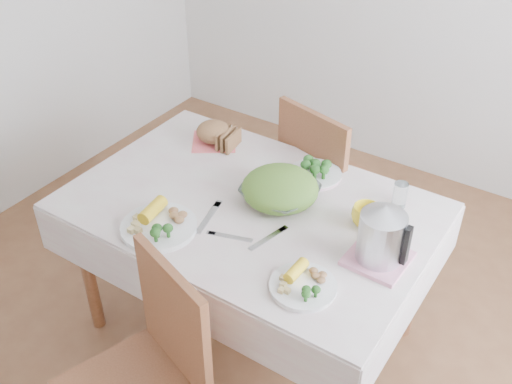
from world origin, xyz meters
The scene contains 17 objects.
floor centered at (0.00, 0.00, 0.00)m, with size 3.60×3.60×0.00m, color brown.
dining_table centered at (0.00, 0.00, 0.38)m, with size 1.40×0.90×0.75m, color brown.
tablecloth centered at (0.00, 0.00, 0.76)m, with size 1.50×1.00×0.01m, color beige.
chair_far centered at (0.07, 0.69, 0.46)m, with size 0.44×0.44×0.98m, color brown.
salad_bowl centered at (0.09, 0.09, 0.80)m, with size 0.30×0.30×0.07m, color white.
dinner_plate_left centered at (-0.20, -0.34, 0.77)m, with size 0.30×0.30×0.03m, color white.
dinner_plate_right centered at (0.43, -0.31, 0.77)m, with size 0.24×0.24×0.02m, color white.
broccoli_plate centered at (0.13, 0.33, 0.77)m, with size 0.24×0.24×0.02m, color beige.
napkin centered at (-0.42, 0.32, 0.76)m, with size 0.21×0.21×0.00m, color #FF6A6B.
bread_loaf centered at (-0.42, 0.32, 0.82)m, with size 0.17×0.16×0.10m, color brown.
yellow_mug centered at (0.46, 0.14, 0.81)m, with size 0.12×0.12×0.09m, color yellow.
glass_tumbler centered at (0.52, 0.33, 0.83)m, with size 0.06×0.06×0.11m, color white.
pink_tray centered at (0.59, -0.03, 0.77)m, with size 0.22×0.22×0.02m, color pink.
electric_kettle centered at (0.59, -0.03, 0.88)m, with size 0.17×0.17×0.24m, color #B2B5BA.
fork_left centered at (-0.09, -0.17, 0.76)m, with size 0.03×0.22×0.00m, color silver.
fork_right centered at (0.18, -0.15, 0.76)m, with size 0.02×0.19×0.00m, color silver.
knife centered at (0.06, -0.22, 0.76)m, with size 0.02×0.18×0.00m, color silver.
Camera 1 is at (1.12, -1.65, 2.26)m, focal length 42.00 mm.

